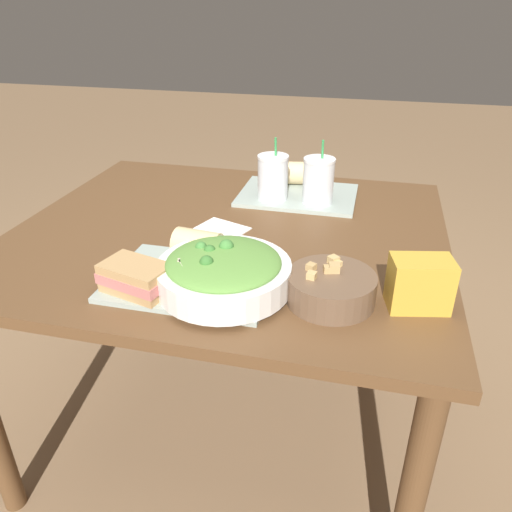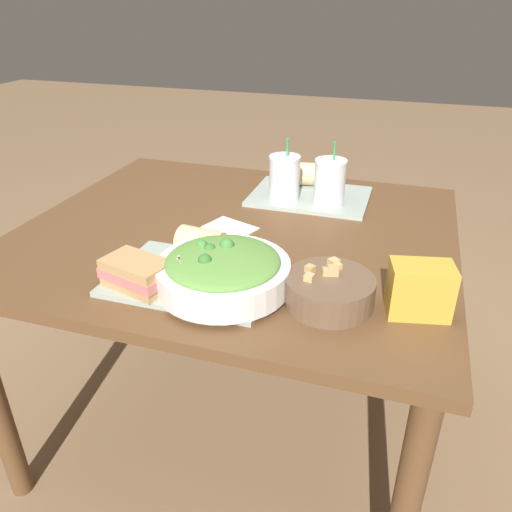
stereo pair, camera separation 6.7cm
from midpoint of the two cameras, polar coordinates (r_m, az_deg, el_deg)
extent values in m
plane|color=#846647|center=(1.83, -3.64, -18.27)|extent=(12.00, 12.00, 0.00)
cube|color=brown|center=(1.41, -4.51, 2.44)|extent=(1.19, 1.03, 0.03)
cylinder|color=brown|center=(1.23, 15.64, -25.55)|extent=(0.06, 0.06, 0.70)
cylinder|color=brown|center=(2.14, -14.10, 0.09)|extent=(0.06, 0.06, 0.70)
cylinder|color=brown|center=(1.93, 15.56, -3.44)|extent=(0.06, 0.06, 0.70)
cube|color=#99A89E|center=(1.15, -8.88, -2.82)|extent=(0.37, 0.27, 0.01)
cube|color=#99A89E|center=(1.63, 3.60, 6.94)|extent=(0.37, 0.27, 0.01)
cylinder|color=white|center=(1.09, -5.44, -2.30)|extent=(0.29, 0.29, 0.06)
ellipsoid|color=#5B8E3D|center=(1.07, -5.52, -0.74)|extent=(0.25, 0.25, 0.04)
sphere|color=#427F38|center=(1.11, -8.04, 0.97)|extent=(0.03, 0.03, 0.03)
sphere|color=#427F38|center=(1.10, -5.16, 1.04)|extent=(0.03, 0.03, 0.03)
sphere|color=#38702D|center=(1.04, -7.52, -0.77)|extent=(0.03, 0.03, 0.03)
sphere|color=#38702D|center=(1.09, -7.08, 0.56)|extent=(0.03, 0.03, 0.03)
cube|color=beige|center=(1.06, -8.21, -0.98)|extent=(0.06, 0.07, 0.01)
cube|color=beige|center=(1.06, -9.42, -0.81)|extent=(0.05, 0.05, 0.01)
cube|color=beige|center=(1.07, -9.35, -0.58)|extent=(0.04, 0.05, 0.01)
cylinder|color=brown|center=(1.07, 6.79, -3.71)|extent=(0.19, 0.19, 0.06)
cylinder|color=brown|center=(1.06, 6.86, -2.59)|extent=(0.17, 0.17, 0.01)
cube|color=tan|center=(1.06, 4.54, -1.37)|extent=(0.02, 0.02, 0.02)
cube|color=tan|center=(1.06, 7.14, -1.46)|extent=(0.03, 0.03, 0.02)
cube|color=tan|center=(1.03, 4.52, -2.35)|extent=(0.02, 0.02, 0.02)
cube|color=tan|center=(1.06, 6.43, -1.63)|extent=(0.02, 0.02, 0.02)
cube|color=tan|center=(1.09, 7.11, -0.56)|extent=(0.03, 0.03, 0.02)
cube|color=tan|center=(1.09, 7.54, -0.97)|extent=(0.02, 0.02, 0.02)
cube|color=tan|center=(1.13, -15.07, -3.38)|extent=(0.16, 0.12, 0.02)
cube|color=#C1706B|center=(1.11, -15.21, -2.42)|extent=(0.17, 0.13, 0.02)
cube|color=tan|center=(1.10, -15.35, -1.43)|extent=(0.16, 0.12, 0.02)
cylinder|color=#DBBC84|center=(1.21, -8.25, 1.21)|extent=(0.12, 0.09, 0.08)
cylinder|color=beige|center=(1.19, -6.00, 0.82)|extent=(0.01, 0.07, 0.07)
cylinder|color=#DBBC84|center=(1.70, 3.67, 9.43)|extent=(0.09, 0.09, 0.08)
cylinder|color=beige|center=(1.70, 4.90, 9.39)|extent=(0.02, 0.07, 0.07)
cylinder|color=silver|center=(1.56, 0.69, 8.82)|extent=(0.09, 0.09, 0.13)
cylinder|color=black|center=(1.56, 0.69, 8.56)|extent=(0.08, 0.08, 0.11)
cylinder|color=white|center=(1.54, 0.70, 11.25)|extent=(0.10, 0.10, 0.01)
cylinder|color=green|center=(1.53, 0.97, 12.24)|extent=(0.01, 0.02, 0.06)
cylinder|color=silver|center=(1.54, 5.88, 8.39)|extent=(0.09, 0.09, 0.13)
cylinder|color=maroon|center=(1.54, 5.86, 8.12)|extent=(0.08, 0.08, 0.11)
cylinder|color=white|center=(1.51, 6.01, 10.87)|extent=(0.10, 0.10, 0.01)
cylinder|color=green|center=(1.50, 6.33, 11.87)|extent=(0.01, 0.02, 0.06)
cube|color=gold|center=(1.07, 16.53, -3.09)|extent=(0.14, 0.10, 0.11)
cube|color=white|center=(1.40, -5.23, 3.11)|extent=(0.16, 0.14, 0.00)
camera|label=1|loc=(0.03, -91.76, -0.94)|focal=35.00mm
camera|label=2|loc=(0.03, 88.24, 0.94)|focal=35.00mm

